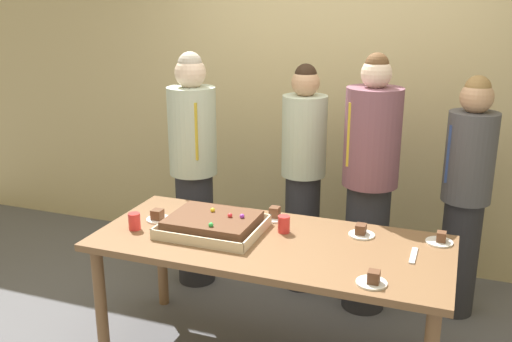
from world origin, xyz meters
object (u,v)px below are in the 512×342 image
(plated_slice_center_front, at_px, (373,280))
(party_table, at_px, (270,254))
(person_striped_tie_right, at_px, (466,194))
(person_far_right_suit, at_px, (303,176))
(plated_slice_near_left, at_px, (275,215))
(cake_server_utensil, at_px, (413,256))
(person_green_shirt_behind, at_px, (193,167))
(person_serving_front, at_px, (370,184))
(drink_cup_middle, at_px, (284,224))
(sheet_cake, at_px, (213,224))
(plated_slice_near_right, at_px, (158,217))
(plated_slice_far_right, at_px, (440,240))
(drink_cup_nearest, at_px, (134,221))
(plated_slice_far_left, at_px, (361,232))

(plated_slice_center_front, bearing_deg, party_table, 153.12)
(person_striped_tie_right, relative_size, person_far_right_suit, 0.98)
(plated_slice_near_left, distance_m, cake_server_utensil, 0.89)
(party_table, xyz_separation_m, person_green_shirt_behind, (-0.86, 0.76, 0.22))
(person_striped_tie_right, xyz_separation_m, person_far_right_suit, (-1.10, -0.02, 0.01))
(person_serving_front, xyz_separation_m, person_green_shirt_behind, (-1.27, -0.05, -0.00))
(plated_slice_near_left, relative_size, drink_cup_middle, 1.50)
(cake_server_utensil, height_order, person_striped_tie_right, person_striped_tie_right)
(sheet_cake, distance_m, plated_slice_center_front, 1.03)
(party_table, height_order, plated_slice_near_right, plated_slice_near_right)
(plated_slice_near_right, relative_size, person_striped_tie_right, 0.09)
(person_striped_tie_right, bearing_deg, person_green_shirt_behind, -28.88)
(drink_cup_middle, bearing_deg, plated_slice_near_right, -173.20)
(person_striped_tie_right, bearing_deg, party_table, 8.39)
(plated_slice_far_right, distance_m, cake_server_utensil, 0.26)
(sheet_cake, height_order, person_striped_tie_right, person_striped_tie_right)
(drink_cup_nearest, height_order, person_far_right_suit, person_far_right_suit)
(plated_slice_center_front, height_order, drink_cup_middle, drink_cup_middle)
(party_table, bearing_deg, plated_slice_center_front, -26.88)
(sheet_cake, xyz_separation_m, person_serving_front, (0.77, 0.81, 0.09))
(sheet_cake, bearing_deg, plated_slice_far_right, 13.31)
(sheet_cake, relative_size, person_serving_front, 0.32)
(person_far_right_suit, bearing_deg, party_table, 20.94)
(plated_slice_near_left, bearing_deg, party_table, -75.66)
(plated_slice_far_left, bearing_deg, cake_server_utensil, -30.11)
(drink_cup_nearest, bearing_deg, person_serving_front, 37.78)
(plated_slice_far_left, relative_size, person_green_shirt_behind, 0.09)
(plated_slice_near_left, height_order, person_serving_front, person_serving_front)
(plated_slice_near_right, relative_size, plated_slice_center_front, 1.00)
(plated_slice_far_right, xyz_separation_m, drink_cup_nearest, (-1.70, -0.42, 0.03))
(person_far_right_suit, bearing_deg, plated_slice_far_left, 53.98)
(plated_slice_near_right, bearing_deg, plated_slice_far_left, 9.55)
(plated_slice_near_left, bearing_deg, person_serving_front, 45.10)
(sheet_cake, xyz_separation_m, person_striped_tie_right, (1.37, 0.97, 0.04))
(person_far_right_suit, bearing_deg, cake_server_utensil, 60.24)
(plated_slice_near_right, height_order, person_serving_front, person_serving_front)
(drink_cup_nearest, height_order, person_serving_front, person_serving_front)
(plated_slice_far_right, bearing_deg, plated_slice_center_front, -114.13)
(plated_slice_center_front, bearing_deg, plated_slice_far_left, 105.54)
(drink_cup_middle, bearing_deg, cake_server_utensil, -5.33)
(plated_slice_far_right, bearing_deg, plated_slice_far_left, -173.56)
(plated_slice_far_left, height_order, drink_cup_middle, drink_cup_middle)
(plated_slice_near_left, xyz_separation_m, person_serving_front, (0.49, 0.50, 0.11))
(person_green_shirt_behind, bearing_deg, drink_cup_nearest, -29.90)
(plated_slice_near_left, bearing_deg, sheet_cake, -130.77)
(plated_slice_far_left, bearing_deg, person_green_shirt_behind, 158.82)
(plated_slice_near_left, distance_m, person_far_right_suit, 0.64)
(sheet_cake, bearing_deg, plated_slice_near_right, 173.57)
(plated_slice_near_left, xyz_separation_m, plated_slice_center_front, (0.70, -0.63, -0.00))
(drink_cup_nearest, distance_m, person_green_shirt_behind, 0.89)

